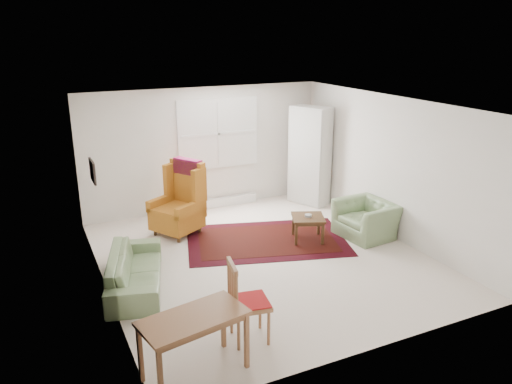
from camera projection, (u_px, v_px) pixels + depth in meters
name	position (u px, v px, depth m)	size (l,w,h in m)	color
room	(259.00, 181.00, 7.97)	(5.04, 5.54, 2.51)	beige
rug	(266.00, 240.00, 8.85)	(2.78, 1.78, 0.03)	black
sofa	(135.00, 264.00, 7.16)	(1.81, 0.71, 0.73)	#718A5C
armchair	(367.00, 216.00, 8.94)	(0.99, 0.86, 0.77)	#718A5C
wingback_chair	(176.00, 199.00, 8.95)	(0.78, 0.82, 1.34)	#B2691B
coffee_table	(308.00, 228.00, 8.81)	(0.55, 0.55, 0.45)	#442A15
stool	(179.00, 215.00, 9.50)	(0.30, 0.30, 0.41)	white
cabinet	(310.00, 156.00, 10.49)	(0.44, 0.83, 2.08)	silver
desk	(194.00, 346.00, 5.31)	(1.12, 0.56, 0.71)	#915F3A
desk_chair	(250.00, 301.00, 5.88)	(0.45, 0.45, 1.03)	#915F3A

